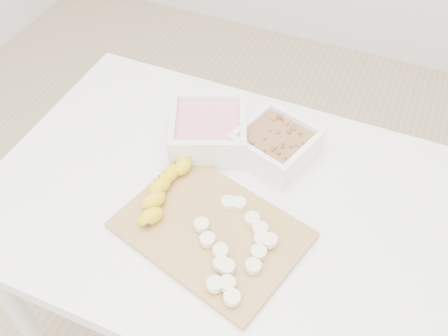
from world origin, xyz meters
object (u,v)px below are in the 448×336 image
at_px(bowl_yogurt, 208,130).
at_px(cutting_board, 211,230).
at_px(bowl_granola, 276,144).
at_px(table, 219,222).
at_px(banana, 164,190).

bearing_deg(bowl_yogurt, cutting_board, -64.39).
relative_size(bowl_yogurt, bowl_granola, 1.15).
height_order(table, bowl_yogurt, bowl_yogurt).
height_order(table, banana, banana).
bearing_deg(table, banana, -151.64).
bearing_deg(cutting_board, banana, 163.41).
xyz_separation_m(cutting_board, banana, (-0.13, 0.04, 0.02)).
height_order(bowl_yogurt, cutting_board, bowl_yogurt).
xyz_separation_m(bowl_granola, banana, (-0.17, -0.21, -0.01)).
xyz_separation_m(table, bowl_granola, (0.07, 0.16, 0.13)).
height_order(cutting_board, banana, banana).
bearing_deg(bowl_yogurt, table, -58.07).
bearing_deg(bowl_yogurt, banana, -94.35).
distance_m(bowl_yogurt, cutting_board, 0.26).
bearing_deg(cutting_board, table, 104.69).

